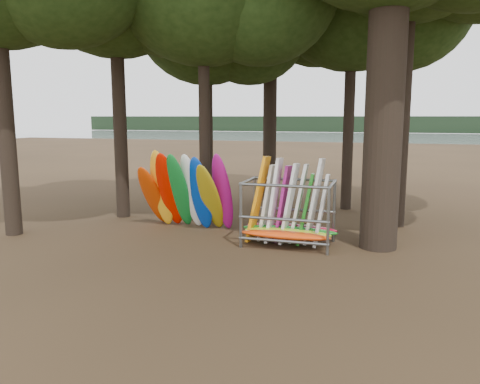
% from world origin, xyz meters
% --- Properties ---
extents(ground, '(120.00, 120.00, 0.00)m').
position_xyz_m(ground, '(0.00, 0.00, 0.00)').
color(ground, '#47331E').
rests_on(ground, ground).
extents(lake, '(160.00, 160.00, 0.00)m').
position_xyz_m(lake, '(0.00, 60.00, 0.00)').
color(lake, gray).
rests_on(lake, ground).
extents(far_shore, '(160.00, 4.00, 4.00)m').
position_xyz_m(far_shore, '(0.00, 110.00, 2.00)').
color(far_shore, black).
rests_on(far_shore, ground).
extents(oak_1, '(7.24, 7.24, 11.51)m').
position_xyz_m(oak_1, '(-2.65, 5.94, 8.34)').
color(oak_1, black).
rests_on(oak_1, ground).
extents(kayak_row, '(3.54, 1.99, 2.89)m').
position_xyz_m(kayak_row, '(-1.75, 1.42, 1.30)').
color(kayak_row, '#D23805').
rests_on(kayak_row, ground).
extents(storage_rack, '(3.00, 1.50, 2.73)m').
position_xyz_m(storage_rack, '(2.11, 0.55, 0.94)').
color(storage_rack, slate).
rests_on(storage_rack, ground).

